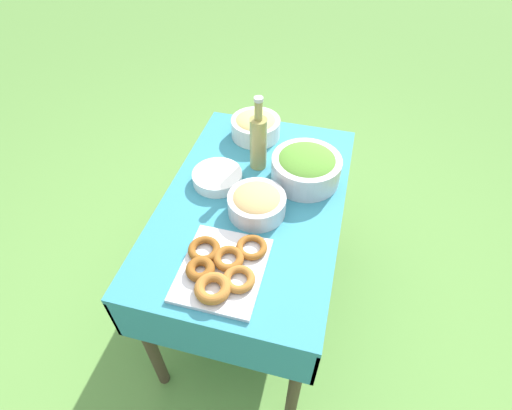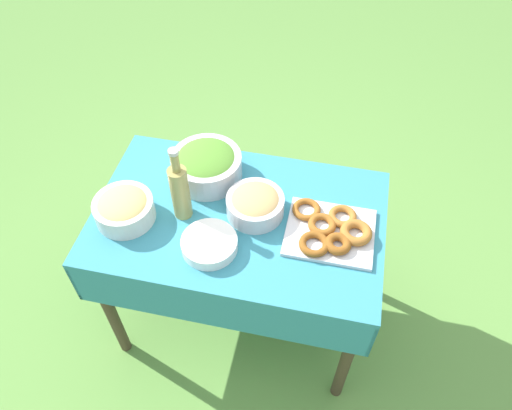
{
  "view_description": "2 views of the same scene",
  "coord_description": "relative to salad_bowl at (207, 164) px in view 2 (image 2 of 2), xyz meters",
  "views": [
    {
      "loc": [
        1.1,
        0.3,
        1.93
      ],
      "look_at": [
        0.07,
        0.03,
        0.83
      ],
      "focal_mm": 28.0,
      "sensor_mm": 36.0,
      "label": 1
    },
    {
      "loc": [
        0.33,
        -1.19,
        2.29
      ],
      "look_at": [
        0.07,
        -0.02,
        0.89
      ],
      "focal_mm": 35.0,
      "sensor_mm": 36.0,
      "label": 2
    }
  ],
  "objects": [
    {
      "name": "ground_plane",
      "position": [
        0.18,
        -0.18,
        -0.85
      ],
      "size": [
        14.0,
        14.0,
        0.0
      ],
      "primitive_type": "plane",
      "color": "#609342"
    },
    {
      "name": "picnic_table",
      "position": [
        0.18,
        -0.18,
        -0.19
      ],
      "size": [
        1.14,
        0.72,
        0.78
      ],
      "color": "teal",
      "rests_on": "ground_plane"
    },
    {
      "name": "salad_bowl",
      "position": [
        0.0,
        0.0,
        0.0
      ],
      "size": [
        0.29,
        0.29,
        0.13
      ],
      "color": "silver",
      "rests_on": "picnic_table"
    },
    {
      "name": "pasta_bowl",
      "position": [
        -0.25,
        -0.28,
        -0.01
      ],
      "size": [
        0.23,
        0.23,
        0.11
      ],
      "color": "silver",
      "rests_on": "picnic_table"
    },
    {
      "name": "donut_platter",
      "position": [
        0.54,
        -0.19,
        -0.05
      ],
      "size": [
        0.34,
        0.31,
        0.05
      ],
      "color": "silver",
      "rests_on": "picnic_table"
    },
    {
      "name": "plate_stack",
      "position": [
        0.11,
        -0.35,
        -0.05
      ],
      "size": [
        0.21,
        0.21,
        0.05
      ],
      "color": "white",
      "rests_on": "picnic_table"
    },
    {
      "name": "olive_oil_bottle",
      "position": [
        -0.04,
        -0.21,
        0.06
      ],
      "size": [
        0.07,
        0.07,
        0.34
      ],
      "color": "#998E4C",
      "rests_on": "picnic_table"
    },
    {
      "name": "bread_bowl",
      "position": [
        0.24,
        -0.15,
        -0.02
      ],
      "size": [
        0.23,
        0.23,
        0.1
      ],
      "color": "silver",
      "rests_on": "picnic_table"
    }
  ]
}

